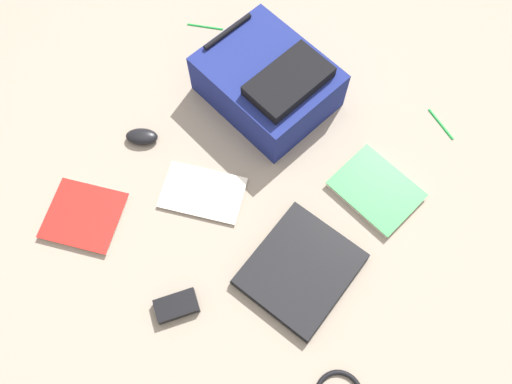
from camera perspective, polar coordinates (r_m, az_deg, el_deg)
ground_plane at (r=1.59m, az=0.49°, el=0.81°), size 3.48×3.48×0.00m
backpack at (r=1.68m, az=1.43°, el=12.35°), size 0.43×0.48×0.20m
laptop at (r=1.49m, az=5.08°, el=-8.69°), size 0.35×0.32×0.03m
book_red at (r=1.61m, az=13.47°, el=0.23°), size 0.26×0.30×0.02m
book_manual at (r=1.63m, az=-18.93°, el=-2.58°), size 0.25×0.27×0.02m
book_comic at (r=1.58m, az=-6.06°, el=-0.09°), size 0.22×0.29×0.01m
computer_mouse at (r=1.69m, az=-12.84°, el=6.15°), size 0.10×0.12×0.04m
power_brick at (r=1.48m, az=-9.01°, el=-12.65°), size 0.13×0.13×0.03m
pen_black at (r=1.80m, az=20.28°, el=7.30°), size 0.08×0.12×0.01m
pen_blue at (r=1.94m, az=-5.80°, el=18.21°), size 0.05×0.13×0.01m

